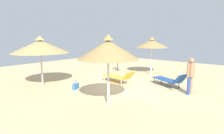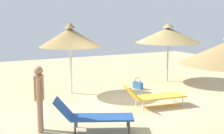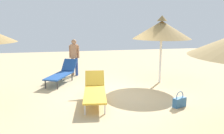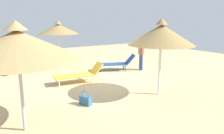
{
  "view_description": "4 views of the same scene",
  "coord_description": "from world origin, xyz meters",
  "px_view_note": "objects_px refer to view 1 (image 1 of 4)",
  "views": [
    {
      "loc": [
        -5.42,
        7.15,
        2.61
      ],
      "look_at": [
        -0.03,
        0.66,
        1.2
      ],
      "focal_mm": 29.24,
      "sensor_mm": 36.0,
      "label": 1
    },
    {
      "loc": [
        -4.69,
        -8.55,
        2.85
      ],
      "look_at": [
        -0.09,
        0.45,
        1.19
      ],
      "focal_mm": 47.92,
      "sensor_mm": 36.0,
      "label": 2
    },
    {
      "loc": [
        7.25,
        -1.68,
        2.42
      ],
      "look_at": [
        -0.11,
        -0.12,
        0.92
      ],
      "focal_mm": 35.68,
      "sensor_mm": 36.0,
      "label": 3
    },
    {
      "loc": [
        4.49,
        7.46,
        2.67
      ],
      "look_at": [
        0.27,
        0.96,
        0.96
      ],
      "focal_mm": 35.09,
      "sensor_mm": 36.0,
      "label": 4
    }
  ],
  "objects_px": {
    "side_table_round": "(118,64)",
    "parasol_umbrella_edge": "(152,44)",
    "person_standing_near_left": "(191,74)",
    "parasol_umbrella_front": "(40,46)",
    "lounge_chair_back": "(170,80)",
    "handbag": "(76,86)",
    "parasol_umbrella_center": "(108,49)",
    "lounge_chair_far_right": "(119,76)"
  },
  "relations": [
    {
      "from": "lounge_chair_back",
      "to": "lounge_chair_far_right",
      "type": "bearing_deg",
      "value": 21.32
    },
    {
      "from": "parasol_umbrella_front",
      "to": "person_standing_near_left",
      "type": "relative_size",
      "value": 1.75
    },
    {
      "from": "person_standing_near_left",
      "to": "handbag",
      "type": "relative_size",
      "value": 3.54
    },
    {
      "from": "parasol_umbrella_front",
      "to": "handbag",
      "type": "xyz_separation_m",
      "value": [
        -1.97,
        -0.66,
        -1.94
      ]
    },
    {
      "from": "lounge_chair_back",
      "to": "side_table_round",
      "type": "height_order",
      "value": "lounge_chair_back"
    },
    {
      "from": "parasol_umbrella_edge",
      "to": "side_table_round",
      "type": "height_order",
      "value": "parasol_umbrella_edge"
    },
    {
      "from": "side_table_round",
      "to": "person_standing_near_left",
      "type": "bearing_deg",
      "value": 156.7
    },
    {
      "from": "parasol_umbrella_front",
      "to": "side_table_round",
      "type": "height_order",
      "value": "parasol_umbrella_front"
    },
    {
      "from": "parasol_umbrella_front",
      "to": "handbag",
      "type": "bearing_deg",
      "value": -161.57
    },
    {
      "from": "person_standing_near_left",
      "to": "side_table_round",
      "type": "distance_m",
      "value": 6.85
    },
    {
      "from": "person_standing_near_left",
      "to": "side_table_round",
      "type": "xyz_separation_m",
      "value": [
        6.28,
        -2.7,
        -0.47
      ]
    },
    {
      "from": "lounge_chair_back",
      "to": "handbag",
      "type": "xyz_separation_m",
      "value": [
        3.47,
        3.36,
        -0.25
      ]
    },
    {
      "from": "parasol_umbrella_center",
      "to": "lounge_chair_back",
      "type": "bearing_deg",
      "value": -101.89
    },
    {
      "from": "side_table_round",
      "to": "parasol_umbrella_edge",
      "type": "bearing_deg",
      "value": -177.59
    },
    {
      "from": "person_standing_near_left",
      "to": "lounge_chair_far_right",
      "type": "bearing_deg",
      "value": 6.73
    },
    {
      "from": "parasol_umbrella_front",
      "to": "parasol_umbrella_edge",
      "type": "relative_size",
      "value": 1.12
    },
    {
      "from": "parasol_umbrella_front",
      "to": "lounge_chair_back",
      "type": "distance_m",
      "value": 6.97
    },
    {
      "from": "parasol_umbrella_center",
      "to": "person_standing_near_left",
      "type": "distance_m",
      "value": 4.08
    },
    {
      "from": "parasol_umbrella_edge",
      "to": "handbag",
      "type": "distance_m",
      "value": 6.08
    },
    {
      "from": "side_table_round",
      "to": "parasol_umbrella_center",
      "type": "bearing_deg",
      "value": 125.24
    },
    {
      "from": "lounge_chair_back",
      "to": "parasol_umbrella_edge",
      "type": "bearing_deg",
      "value": -44.89
    },
    {
      "from": "lounge_chair_back",
      "to": "person_standing_near_left",
      "type": "bearing_deg",
      "value": 154.63
    },
    {
      "from": "parasol_umbrella_front",
      "to": "lounge_chair_back",
      "type": "xyz_separation_m",
      "value": [
        -5.44,
        -4.02,
        -1.69
      ]
    },
    {
      "from": "parasol_umbrella_front",
      "to": "handbag",
      "type": "distance_m",
      "value": 2.84
    },
    {
      "from": "handbag",
      "to": "parasol_umbrella_center",
      "type": "bearing_deg",
      "value": 168.33
    },
    {
      "from": "parasol_umbrella_center",
      "to": "side_table_round",
      "type": "bearing_deg",
      "value": -54.76
    },
    {
      "from": "parasol_umbrella_center",
      "to": "side_table_round",
      "type": "relative_size",
      "value": 3.72
    },
    {
      "from": "lounge_chair_far_right",
      "to": "parasol_umbrella_edge",
      "type": "bearing_deg",
      "value": -95.09
    },
    {
      "from": "handbag",
      "to": "side_table_round",
      "type": "relative_size",
      "value": 0.65
    },
    {
      "from": "parasol_umbrella_front",
      "to": "parasol_umbrella_edge",
      "type": "bearing_deg",
      "value": -116.77
    },
    {
      "from": "lounge_chair_far_right",
      "to": "lounge_chair_back",
      "type": "bearing_deg",
      "value": -158.68
    },
    {
      "from": "lounge_chair_far_right",
      "to": "side_table_round",
      "type": "xyz_separation_m",
      "value": [
        2.54,
        -3.15,
        0.11
      ]
    },
    {
      "from": "person_standing_near_left",
      "to": "side_table_round",
      "type": "height_order",
      "value": "person_standing_near_left"
    },
    {
      "from": "parasol_umbrella_center",
      "to": "lounge_chair_far_right",
      "type": "xyz_separation_m",
      "value": [
        1.74,
        -2.91,
        -1.76
      ]
    },
    {
      "from": "lounge_chair_back",
      "to": "handbag",
      "type": "bearing_deg",
      "value": 44.06
    },
    {
      "from": "parasol_umbrella_front",
      "to": "lounge_chair_far_right",
      "type": "bearing_deg",
      "value": -133.66
    },
    {
      "from": "lounge_chair_far_right",
      "to": "side_table_round",
      "type": "bearing_deg",
      "value": -51.13
    },
    {
      "from": "parasol_umbrella_center",
      "to": "parasol_umbrella_front",
      "type": "xyz_separation_m",
      "value": [
        4.62,
        0.11,
        -0.04
      ]
    },
    {
      "from": "parasol_umbrella_center",
      "to": "person_standing_near_left",
      "type": "xyz_separation_m",
      "value": [
        -2.0,
        -3.35,
        -1.18
      ]
    },
    {
      "from": "lounge_chair_back",
      "to": "lounge_chair_far_right",
      "type": "xyz_separation_m",
      "value": [
        2.56,
        1.0,
        -0.02
      ]
    },
    {
      "from": "parasol_umbrella_edge",
      "to": "person_standing_near_left",
      "type": "xyz_separation_m",
      "value": [
        -3.45,
        2.82,
        -1.18
      ]
    },
    {
      "from": "parasol_umbrella_edge",
      "to": "lounge_chair_far_right",
      "type": "relative_size",
      "value": 1.23
    }
  ]
}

